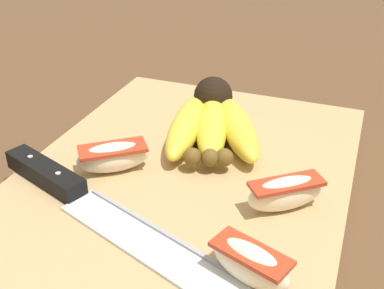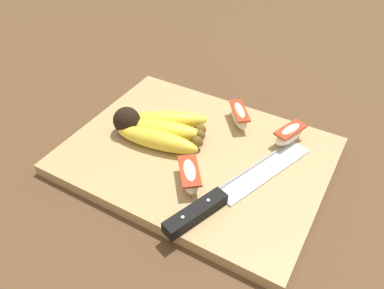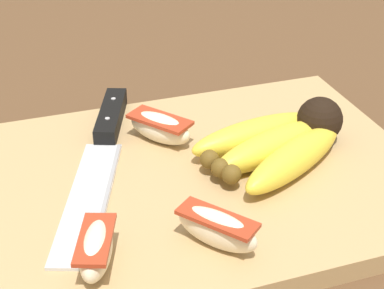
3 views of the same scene
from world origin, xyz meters
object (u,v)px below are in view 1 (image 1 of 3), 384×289
Objects in this scene: chefs_knife at (78,195)px; banana_bunch at (212,122)px; apple_wedge_far at (113,156)px; apple_wedge_middle at (250,263)px; apple_wedge_near at (286,193)px.

banana_bunch is at bearing -24.66° from chefs_knife.
banana_bunch reaches higher than apple_wedge_far.
chefs_knife is 3.76× the size of apple_wedge_far.
apple_wedge_far is (0.10, 0.16, -0.00)m from apple_wedge_middle.
apple_wedge_near reaches higher than chefs_knife.
apple_wedge_near is (0.05, -0.18, 0.01)m from chefs_knife.
apple_wedge_near is 1.02× the size of apple_wedge_middle.
chefs_knife is at bearing 107.10° from apple_wedge_near.
apple_wedge_far is (0.06, -0.01, 0.01)m from chefs_knife.
chefs_knife is at bearing 76.67° from apple_wedge_middle.
banana_bunch is 2.39× the size of apple_wedge_middle.
banana_bunch is 2.24× the size of apple_wedge_far.
banana_bunch is at bearing 44.53° from apple_wedge_near.
banana_bunch is 0.22m from apple_wedge_middle.
apple_wedge_far is (0.00, 0.17, -0.00)m from apple_wedge_near.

